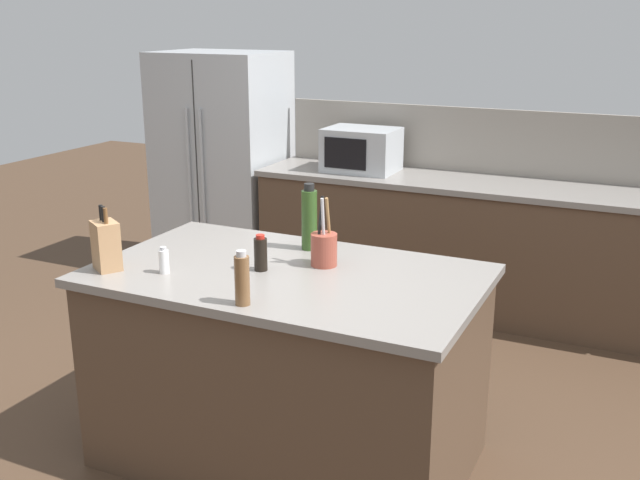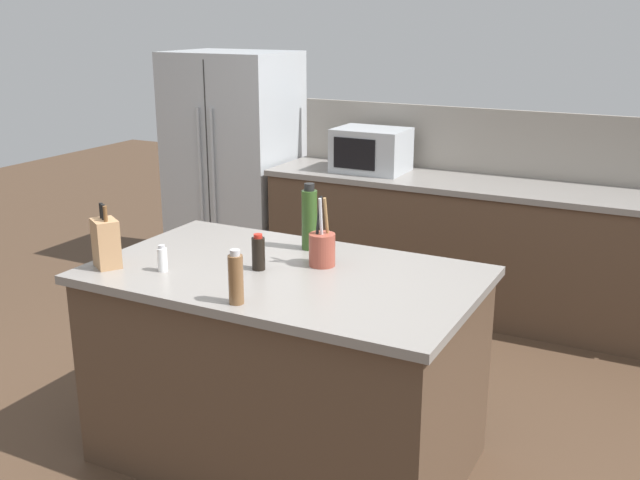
% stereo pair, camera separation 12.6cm
% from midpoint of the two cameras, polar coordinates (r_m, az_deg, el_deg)
% --- Properties ---
extents(ground_plane, '(14.00, 14.00, 0.00)m').
position_cam_midpoint_polar(ground_plane, '(3.75, -1.55, -16.07)').
color(ground_plane, '#473323').
extents(back_counter_run, '(3.10, 0.66, 0.94)m').
position_cam_midpoint_polar(back_counter_run, '(5.34, 12.76, -0.64)').
color(back_counter_run, '#4C3828').
rests_on(back_counter_run, ground_plane).
extents(wall_backsplash, '(3.06, 0.03, 0.46)m').
position_cam_midpoint_polar(wall_backsplash, '(5.48, 14.10, 7.24)').
color(wall_backsplash, gray).
rests_on(wall_backsplash, back_counter_run).
extents(kitchen_island, '(1.72, 1.03, 0.94)m').
position_cam_midpoint_polar(kitchen_island, '(3.52, -1.61, -9.60)').
color(kitchen_island, '#4C3828').
rests_on(kitchen_island, ground_plane).
extents(refrigerator, '(0.95, 0.75, 1.76)m').
position_cam_midpoint_polar(refrigerator, '(6.10, -5.96, 5.83)').
color(refrigerator, '#ADB2B7').
rests_on(refrigerator, ground_plane).
extents(microwave, '(0.51, 0.39, 0.31)m').
position_cam_midpoint_polar(microwave, '(5.45, 4.58, 6.85)').
color(microwave, '#ADB2B7').
rests_on(microwave, back_counter_run).
extents(knife_block, '(0.16, 0.15, 0.29)m').
position_cam_midpoint_polar(knife_block, '(3.47, -15.00, -0.20)').
color(knife_block, '#A87C54').
rests_on(knife_block, kitchen_island).
extents(utensil_crock, '(0.12, 0.12, 0.32)m').
position_cam_midpoint_polar(utensil_crock, '(3.38, 1.23, -0.63)').
color(utensil_crock, brown).
rests_on(utensil_crock, kitchen_island).
extents(olive_oil_bottle, '(0.08, 0.08, 0.33)m').
position_cam_midpoint_polar(olive_oil_bottle, '(3.60, 0.20, 1.64)').
color(olive_oil_bottle, '#2D4C1E').
rests_on(olive_oil_bottle, kitchen_island).
extents(soy_sauce_bottle, '(0.06, 0.06, 0.17)m').
position_cam_midpoint_polar(soy_sauce_bottle, '(3.33, -3.64, -1.00)').
color(soy_sauce_bottle, black).
rests_on(soy_sauce_bottle, kitchen_island).
extents(pepper_grinder, '(0.06, 0.06, 0.22)m').
position_cam_midpoint_polar(pepper_grinder, '(2.94, -5.21, -2.94)').
color(pepper_grinder, brown).
rests_on(pepper_grinder, kitchen_island).
extents(salt_shaker, '(0.04, 0.04, 0.12)m').
position_cam_midpoint_polar(salt_shaker, '(3.37, -10.87, -1.44)').
color(salt_shaker, silver).
rests_on(salt_shaker, kitchen_island).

